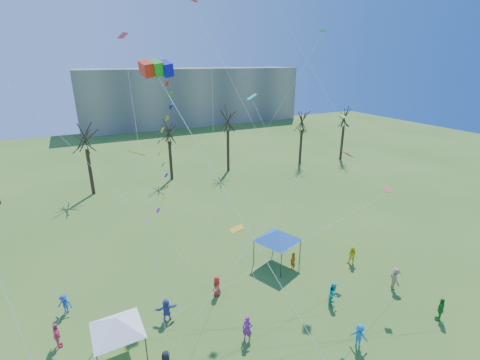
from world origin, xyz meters
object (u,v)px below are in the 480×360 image
distant_building (193,96)px  big_box_kite (169,150)px  canopy_tent_blue (278,235)px  canopy_tent_white (116,324)px

distant_building → big_box_kite: bearing=-109.6°
distant_building → canopy_tent_blue: distant_building is taller
canopy_tent_white → canopy_tent_blue: canopy_tent_blue is taller
big_box_kite → canopy_tent_blue: size_ratio=4.87×
distant_building → canopy_tent_white: size_ratio=14.91×
big_box_kite → canopy_tent_blue: bearing=20.2°
distant_building → canopy_tent_blue: 72.84m
big_box_kite → canopy_tent_white: (-4.04, -0.67, -9.87)m
big_box_kite → canopy_tent_blue: big_box_kite is taller
canopy_tent_white → canopy_tent_blue: (13.87, 4.29, 0.29)m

